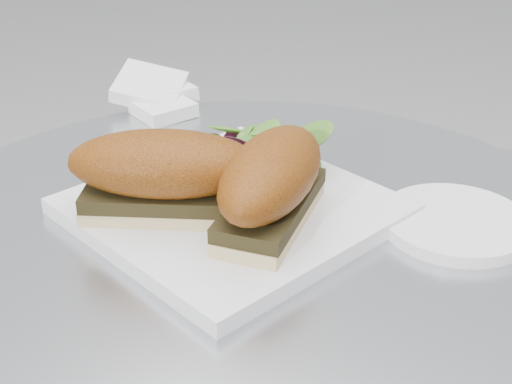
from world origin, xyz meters
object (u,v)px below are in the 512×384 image
at_px(plate, 232,209).
at_px(sandwich_left, 165,173).
at_px(sandwich_right, 271,182).
at_px(saucer, 455,223).

distance_m(plate, sandwich_left, 0.08).
bearing_deg(sandwich_left, sandwich_right, -6.78).
xyz_separation_m(plate, saucer, (0.19, 0.10, -0.00)).
height_order(sandwich_left, saucer, sandwich_left).
relative_size(plate, sandwich_left, 1.36).
height_order(plate, sandwich_left, sandwich_left).
xyz_separation_m(sandwich_right, saucer, (0.13, 0.11, -0.05)).
xyz_separation_m(sandwich_left, saucer, (0.22, 0.15, -0.05)).
height_order(plate, sandwich_right, sandwich_right).
height_order(sandwich_right, saucer, sandwich_right).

